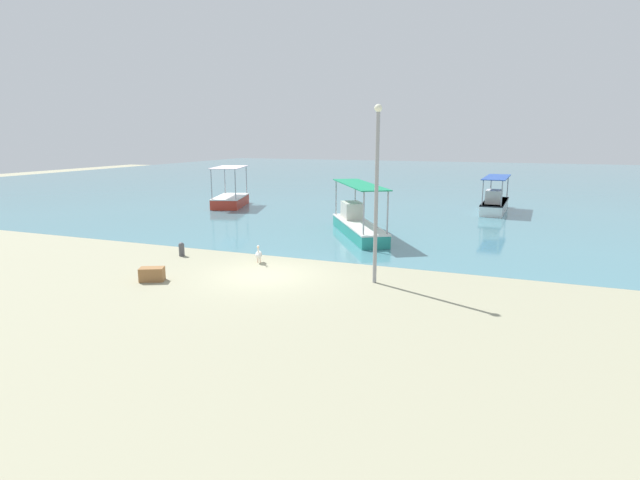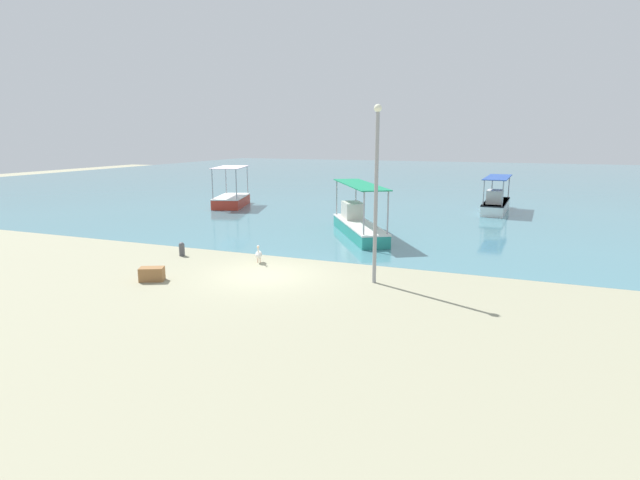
# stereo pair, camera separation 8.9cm
# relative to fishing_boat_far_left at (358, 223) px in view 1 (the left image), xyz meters

# --- Properties ---
(ground) EXTENTS (120.00, 120.00, 0.00)m
(ground) POSITION_rel_fishing_boat_far_left_xyz_m (-0.97, -9.02, -0.64)
(ground) COLOR gray
(harbor_water) EXTENTS (110.00, 90.00, 0.00)m
(harbor_water) POSITION_rel_fishing_boat_far_left_xyz_m (-0.97, 38.98, -0.64)
(harbor_water) COLOR teal
(harbor_water) RESTS_ON ground
(fishing_boat_far_left) EXTENTS (4.84, 6.70, 2.80)m
(fishing_boat_far_left) POSITION_rel_fishing_boat_far_left_xyz_m (0.00, 0.00, 0.00)
(fishing_boat_far_left) COLOR teal
(fishing_boat_far_left) RESTS_ON harbor_water
(fishing_boat_near_right) EXTENTS (1.83, 5.94, 2.48)m
(fishing_boat_near_right) POSITION_rel_fishing_boat_far_left_xyz_m (6.58, 11.65, 0.00)
(fishing_boat_near_right) COLOR white
(fishing_boat_near_right) RESTS_ON harbor_water
(fishing_boat_outer) EXTENTS (3.35, 4.98, 3.01)m
(fishing_boat_outer) POSITION_rel_fishing_boat_far_left_xyz_m (-12.44, 7.37, -0.06)
(fishing_boat_outer) COLOR red
(fishing_boat_outer) RESTS_ON harbor_water
(pelican) EXTENTS (0.48, 0.77, 0.80)m
(pelican) POSITION_rel_fishing_boat_far_left_xyz_m (-2.11, -7.37, -0.26)
(pelican) COLOR #E0997A
(pelican) RESTS_ON ground
(lamp_post) EXTENTS (0.28, 0.28, 6.36)m
(lamp_post) POSITION_rel_fishing_boat_far_left_xyz_m (3.23, -8.41, 2.91)
(lamp_post) COLOR gray
(lamp_post) RESTS_ON ground
(mooring_bollard) EXTENTS (0.26, 0.26, 0.62)m
(mooring_bollard) POSITION_rel_fishing_boat_far_left_xyz_m (-5.94, -7.52, -0.31)
(mooring_bollard) COLOR #47474C
(mooring_bollard) RESTS_ON ground
(cargo_crate) EXTENTS (1.01, 0.83, 0.51)m
(cargo_crate) POSITION_rel_fishing_boat_far_left_xyz_m (-4.52, -11.22, -0.38)
(cargo_crate) COLOR olive
(cargo_crate) RESTS_ON ground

